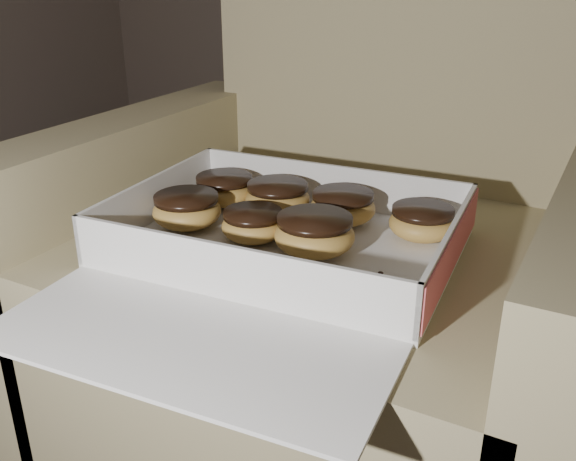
% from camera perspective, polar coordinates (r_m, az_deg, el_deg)
% --- Properties ---
extents(armchair, '(0.82, 0.70, 0.86)m').
position_cam_1_polar(armchair, '(1.02, 4.28, -4.94)').
color(armchair, '#847954').
rests_on(armchair, floor).
extents(bakery_box, '(0.47, 0.54, 0.07)m').
position_cam_1_polar(bakery_box, '(0.83, -1.09, -2.06)').
color(bakery_box, white).
rests_on(bakery_box, armchair).
extents(donut_a, '(0.11, 0.11, 0.05)m').
position_cam_1_polar(donut_a, '(0.83, 2.37, -0.28)').
color(donut_a, gold).
rests_on(donut_a, bakery_box).
extents(donut_b, '(0.09, 0.09, 0.05)m').
position_cam_1_polar(donut_b, '(1.01, -5.65, 3.69)').
color(donut_b, gold).
rests_on(donut_b, bakery_box).
extents(donut_c, '(0.09, 0.09, 0.04)m').
position_cam_1_polar(donut_c, '(0.88, -3.13, 0.55)').
color(donut_c, gold).
rests_on(donut_c, bakery_box).
extents(donut_d, '(0.10, 0.10, 0.05)m').
position_cam_1_polar(donut_d, '(0.93, -8.98, 1.84)').
color(donut_d, gold).
rests_on(donut_d, bakery_box).
extents(donut_e, '(0.10, 0.10, 0.05)m').
position_cam_1_polar(donut_e, '(0.96, -0.94, 2.95)').
color(donut_e, gold).
rests_on(donut_e, bakery_box).
extents(donut_f, '(0.09, 0.09, 0.05)m').
position_cam_1_polar(donut_f, '(0.90, 11.84, 0.75)').
color(donut_f, gold).
rests_on(donut_f, bakery_box).
extents(donut_g, '(0.10, 0.10, 0.05)m').
position_cam_1_polar(donut_g, '(0.93, 4.88, 2.14)').
color(donut_g, gold).
rests_on(donut_g, bakery_box).
extents(crumb_a, '(0.01, 0.01, 0.00)m').
position_cam_1_polar(crumb_a, '(0.84, -6.67, -2.02)').
color(crumb_a, black).
rests_on(crumb_a, bakery_box).
extents(crumb_b, '(0.01, 0.01, 0.00)m').
position_cam_1_polar(crumb_b, '(0.76, 2.06, -5.04)').
color(crumb_b, black).
rests_on(crumb_b, bakery_box).
extents(crumb_c, '(0.01, 0.01, 0.00)m').
position_cam_1_polar(crumb_c, '(0.80, 8.23, -3.76)').
color(crumb_c, black).
rests_on(crumb_c, bakery_box).
extents(crumb_d, '(0.01, 0.01, 0.00)m').
position_cam_1_polar(crumb_d, '(0.87, -9.58, -1.57)').
color(crumb_d, black).
rests_on(crumb_d, bakery_box).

